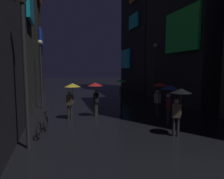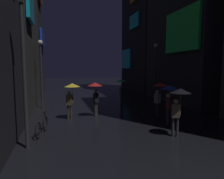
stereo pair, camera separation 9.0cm
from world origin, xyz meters
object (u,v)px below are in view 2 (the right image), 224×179
pedestrian_foreground_left_black (179,99)px  streetlamp_left_far (41,65)px  pedestrian_near_crossing_red (95,90)px  pedestrian_foreground_right_blue (169,94)px  bicycle_parked_at_storefront (42,126)px  pedestrian_midstreet_centre_yellow (71,91)px  pedestrian_far_right_red (159,90)px  pedestrian_midstreet_left_green (122,85)px  streetlamp_left_near (23,54)px  streetlamp_right_far (155,65)px

pedestrian_foreground_left_black → streetlamp_left_far: streetlamp_left_far is taller
pedestrian_near_crossing_red → pedestrian_foreground_right_blue: bearing=-40.6°
bicycle_parked_at_storefront → streetlamp_left_far: bearing=93.6°
pedestrian_near_crossing_red → pedestrian_midstreet_centre_yellow: 1.50m
pedestrian_far_right_red → pedestrian_midstreet_centre_yellow: bearing=170.9°
pedestrian_midstreet_left_green → streetlamp_left_far: (-6.06, 0.67, 1.52)m
pedestrian_far_right_red → pedestrian_foreground_right_blue: same height
streetlamp_left_far → bicycle_parked_at_storefront: bearing=-86.4°
pedestrian_foreground_left_black → pedestrian_near_crossing_red: bearing=122.0°
pedestrian_midstreet_centre_yellow → streetlamp_left_near: (-1.90, -3.91, 1.83)m
pedestrian_foreground_right_blue → streetlamp_right_far: size_ratio=0.40×
pedestrian_near_crossing_red → pedestrian_midstreet_left_green: same height
pedestrian_midstreet_centre_yellow → streetlamp_left_near: streetlamp_left_near is taller
pedestrian_midstreet_centre_yellow → streetlamp_right_far: bearing=33.2°
pedestrian_midstreet_centre_yellow → streetlamp_right_far: 9.83m
pedestrian_foreground_right_blue → streetlamp_left_far: bearing=135.3°
pedestrian_midstreet_left_green → pedestrian_far_right_red: bearing=-76.3°
streetlamp_left_near → pedestrian_midstreet_centre_yellow: bearing=64.1°
pedestrian_midstreet_centre_yellow → bicycle_parked_at_storefront: pedestrian_midstreet_centre_yellow is taller
pedestrian_midstreet_left_green → streetlamp_left_near: size_ratio=0.38×
pedestrian_foreground_right_blue → streetlamp_right_far: streetlamp_right_far is taller
pedestrian_far_right_red → pedestrian_midstreet_centre_yellow: size_ratio=1.00×
bicycle_parked_at_storefront → streetlamp_right_far: streetlamp_right_far is taller
pedestrian_foreground_right_blue → streetlamp_left_far: (-6.72, 6.64, 1.52)m
pedestrian_near_crossing_red → streetlamp_right_far: (6.63, 5.02, 1.64)m
streetlamp_right_far → bicycle_parked_at_storefront: bearing=-141.4°
pedestrian_near_crossing_red → pedestrian_far_right_red: (3.73, -1.12, 0.00)m
pedestrian_near_crossing_red → pedestrian_foreground_left_black: 5.33m
streetlamp_left_near → pedestrian_foreground_right_blue: bearing=11.2°
pedestrian_far_right_red → pedestrian_foreground_left_black: bearing=-104.9°
pedestrian_far_right_red → bicycle_parked_at_storefront: size_ratio=1.18×
streetlamp_right_far → pedestrian_near_crossing_red: bearing=-142.9°
bicycle_parked_at_storefront → pedestrian_near_crossing_red: bearing=41.7°
pedestrian_foreground_right_blue → bicycle_parked_at_storefront: (-6.31, 0.23, -1.28)m
pedestrian_midstreet_centre_yellow → streetlamp_right_far: size_ratio=0.40×
pedestrian_far_right_red → streetlamp_right_far: (2.90, 6.14, 1.64)m
pedestrian_near_crossing_red → pedestrian_foreground_right_blue: (3.35, -2.87, 0.00)m
pedestrian_near_crossing_red → pedestrian_foreground_left_black: bearing=-58.0°
pedestrian_near_crossing_red → pedestrian_foreground_right_blue: same height
bicycle_parked_at_storefront → streetlamp_left_near: streetlamp_left_near is taller
pedestrian_midstreet_centre_yellow → streetlamp_left_far: bearing=115.0°
streetlamp_left_far → pedestrian_foreground_left_black: bearing=-53.2°
pedestrian_midstreet_left_green → streetlamp_right_far: (3.94, 1.91, 1.64)m
pedestrian_far_right_red → bicycle_parked_at_storefront: (-6.69, -1.52, -1.28)m
pedestrian_near_crossing_red → streetlamp_left_near: 5.68m
pedestrian_near_crossing_red → pedestrian_foreground_left_black: same height
pedestrian_midstreet_left_green → streetlamp_left_far: streetlamp_left_far is taller
bicycle_parked_at_storefront → streetlamp_left_far: streetlamp_left_far is taller
pedestrian_near_crossing_red → pedestrian_midstreet_left_green: size_ratio=1.00×
pedestrian_foreground_left_black → pedestrian_midstreet_centre_yellow: size_ratio=1.00×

